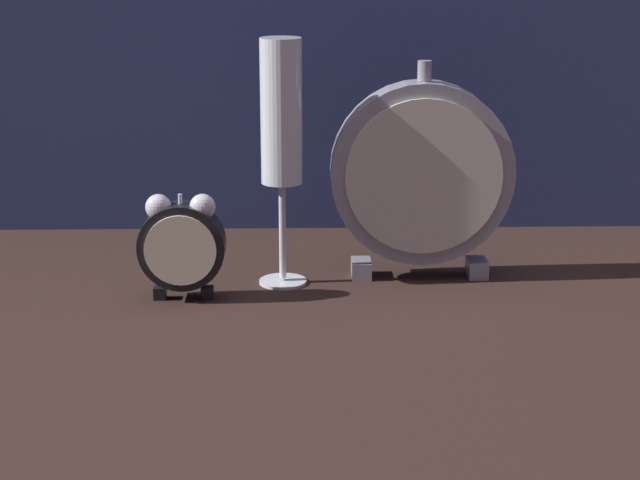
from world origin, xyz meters
name	(u,v)px	position (x,y,z in m)	size (l,w,h in m)	color
ground_plane	(322,322)	(0.00, 0.00, 0.00)	(4.00, 4.00, 0.00)	black
alarm_clock_twin_bell	(182,242)	(-0.13, 0.07, 0.06)	(0.08, 0.03, 0.11)	black
mantel_clock_silver	(422,174)	(0.10, 0.13, 0.11)	(0.19, 0.04, 0.22)	gray
champagne_flute	(281,128)	(-0.04, 0.11, 0.16)	(0.05, 0.05, 0.25)	silver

